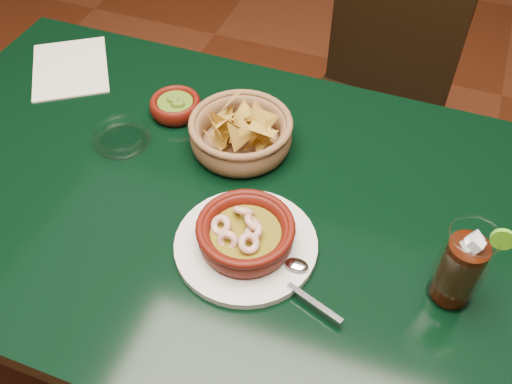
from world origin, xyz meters
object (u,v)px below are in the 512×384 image
(dining_chair, at_px, (371,106))
(chip_basket, at_px, (241,133))
(cola_drink, at_px, (461,267))
(dining_table, at_px, (193,220))
(shrimp_plate, at_px, (246,237))

(dining_chair, bearing_deg, chip_basket, -106.75)
(chip_basket, distance_m, cola_drink, 0.47)
(chip_basket, bearing_deg, dining_table, -111.33)
(dining_table, distance_m, shrimp_plate, 0.22)
(shrimp_plate, xyz_separation_m, chip_basket, (-0.10, 0.23, 0.01))
(dining_table, xyz_separation_m, cola_drink, (0.48, -0.07, 0.17))
(shrimp_plate, relative_size, chip_basket, 1.34)
(cola_drink, bearing_deg, chip_basket, 155.30)
(shrimp_plate, height_order, cola_drink, cola_drink)
(dining_chair, xyz_separation_m, cola_drink, (0.26, -0.77, 0.36))
(dining_table, relative_size, cola_drink, 6.90)
(chip_basket, height_order, cola_drink, cola_drink)
(shrimp_plate, bearing_deg, dining_chair, 84.70)
(dining_table, height_order, dining_chair, dining_chair)
(dining_chair, bearing_deg, cola_drink, -71.44)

